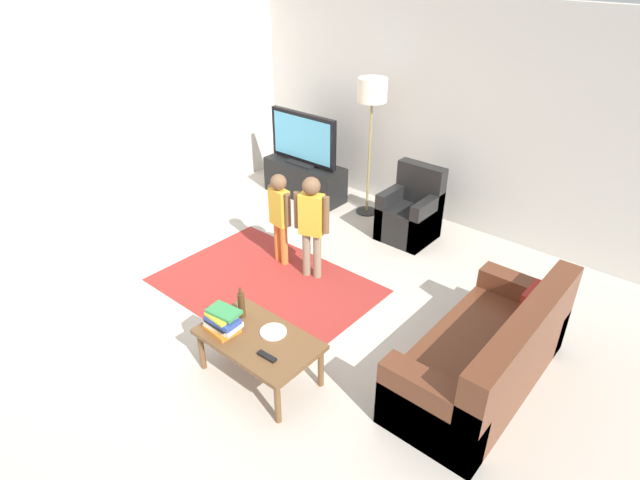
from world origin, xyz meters
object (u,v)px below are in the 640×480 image
at_px(tv_stand, 305,180).
at_px(couch, 490,359).
at_px(floor_lamp, 372,98).
at_px(child_near_tv, 280,211).
at_px(book_stack, 223,321).
at_px(tv, 303,139).
at_px(child_center, 312,219).
at_px(bottle, 241,305).
at_px(plate, 273,332).
at_px(tv_remote, 267,356).
at_px(armchair, 411,215).
at_px(coffee_table, 259,342).

bearing_deg(tv_stand, couch, -26.47).
xyz_separation_m(tv_stand, floor_lamp, (0.98, 0.15, 1.30)).
xyz_separation_m(child_near_tv, book_stack, (0.85, -1.54, -0.13)).
distance_m(tv, child_center, 2.06).
bearing_deg(child_center, bottle, -73.99).
distance_m(book_stack, plate, 0.42).
bearing_deg(book_stack, child_center, 104.43).
height_order(tv_stand, tv_remote, tv_stand).
bearing_deg(tv, bottle, -56.97).
distance_m(tv_stand, floor_lamp, 1.64).
distance_m(floor_lamp, book_stack, 3.46).
relative_size(floor_lamp, book_stack, 5.74).
distance_m(armchair, tv_remote, 3.05).
height_order(armchair, book_stack, armchair).
xyz_separation_m(armchair, book_stack, (0.06, -3.00, 0.22)).
xyz_separation_m(child_near_tv, tv_remote, (1.36, -1.54, -0.22)).
bearing_deg(armchair, tv_stand, 178.73).
bearing_deg(coffee_table, book_stack, -156.49).
bearing_deg(tv_remote, tv_stand, 124.73).
bearing_deg(tv_stand, tv_remote, -52.42).
distance_m(tv, couch, 4.06).
bearing_deg(tv_stand, child_center, -45.98).
height_order(bottle, plate, bottle).
distance_m(book_stack, bottle, 0.23).
bearing_deg(bottle, coffee_table, -18.43).
bearing_deg(coffee_table, armchair, 96.77).
relative_size(couch, book_stack, 5.81).
xyz_separation_m(armchair, floor_lamp, (-0.80, 0.19, 1.25)).
bearing_deg(armchair, couch, -43.79).
bearing_deg(tv_stand, plate, -52.23).
bearing_deg(tv_stand, child_near_tv, -56.70).
distance_m(couch, floor_lamp, 3.51).
relative_size(child_near_tv, tv_remote, 6.32).
height_order(child_near_tv, bottle, child_near_tv).
distance_m(tv, child_near_tv, 1.79).
xyz_separation_m(couch, coffee_table, (-1.49, -1.12, 0.08)).
height_order(book_stack, plate, book_stack).
height_order(tv_stand, plate, tv_stand).
bearing_deg(book_stack, bottle, 94.59).
xyz_separation_m(tv_stand, tv_remote, (2.34, -3.04, 0.19)).
relative_size(coffee_table, book_stack, 3.23).
distance_m(floor_lamp, bottle, 3.25).
distance_m(couch, tv_remote, 1.78).
distance_m(tv, coffee_table, 3.62).
bearing_deg(tv_stand, tv, -90.00).
bearing_deg(plate, child_center, 119.17).
relative_size(floor_lamp, tv_remote, 10.47).
bearing_deg(tv, tv_stand, 90.00).
bearing_deg(tv, child_center, -45.58).
bearing_deg(floor_lamp, couch, -36.55).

